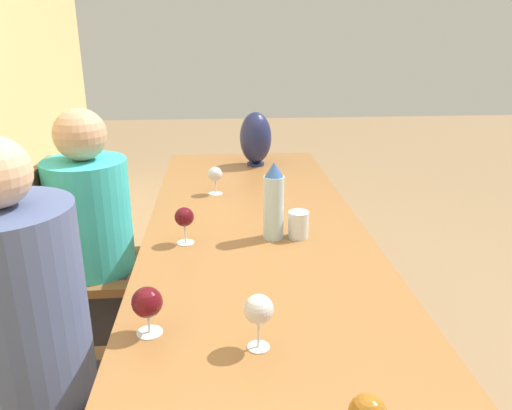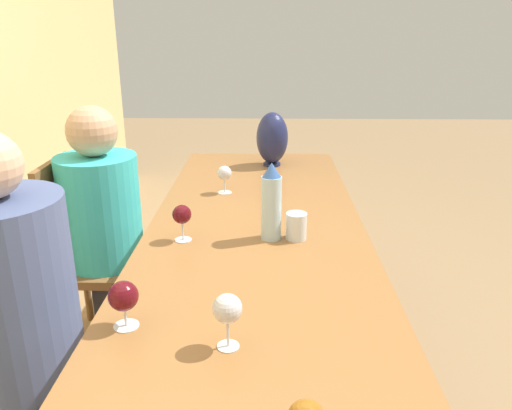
{
  "view_description": "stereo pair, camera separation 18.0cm",
  "coord_description": "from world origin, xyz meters",
  "px_view_note": "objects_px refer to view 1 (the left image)",
  "views": [
    {
      "loc": [
        -1.55,
        0.14,
        1.51
      ],
      "look_at": [
        0.28,
        0.0,
        0.85
      ],
      "focal_mm": 35.0,
      "sensor_mm": 36.0,
      "label": 1
    },
    {
      "loc": [
        -1.55,
        -0.04,
        1.51
      ],
      "look_at": [
        0.28,
        0.0,
        0.85
      ],
      "focal_mm": 35.0,
      "sensor_mm": 36.0,
      "label": 2
    }
  ],
  "objects_px": {
    "vase": "(256,138)",
    "wine_glass_4": "(184,218)",
    "wine_glass_1": "(147,303)",
    "person_far": "(95,231)",
    "chair_near": "(7,380)",
    "wine_glass_2": "(215,175)",
    "chair_far": "(79,259)",
    "water_bottle": "(274,202)",
    "person_near": "(29,333)",
    "wine_glass_0": "(259,310)",
    "water_tumbler": "(298,225)"
  },
  "relations": [
    {
      "from": "wine_glass_1",
      "to": "chair_near",
      "type": "bearing_deg",
      "value": 71.64
    },
    {
      "from": "water_bottle",
      "to": "vase",
      "type": "bearing_deg",
      "value": -0.59
    },
    {
      "from": "chair_far",
      "to": "person_near",
      "type": "distance_m",
      "value": 0.86
    },
    {
      "from": "wine_glass_2",
      "to": "chair_far",
      "type": "bearing_deg",
      "value": 103.02
    },
    {
      "from": "wine_glass_4",
      "to": "person_far",
      "type": "height_order",
      "value": "person_far"
    },
    {
      "from": "wine_glass_2",
      "to": "chair_far",
      "type": "height_order",
      "value": "chair_far"
    },
    {
      "from": "wine_glass_4",
      "to": "chair_near",
      "type": "height_order",
      "value": "chair_near"
    },
    {
      "from": "water_tumbler",
      "to": "person_near",
      "type": "bearing_deg",
      "value": 117.14
    },
    {
      "from": "water_bottle",
      "to": "wine_glass_2",
      "type": "distance_m",
      "value": 0.59
    },
    {
      "from": "vase",
      "to": "person_far",
      "type": "distance_m",
      "value": 1.05
    },
    {
      "from": "water_tumbler",
      "to": "wine_glass_2",
      "type": "height_order",
      "value": "wine_glass_2"
    },
    {
      "from": "wine_glass_0",
      "to": "water_bottle",
      "type": "bearing_deg",
      "value": -9.24
    },
    {
      "from": "wine_glass_4",
      "to": "wine_glass_1",
      "type": "bearing_deg",
      "value": 173.91
    },
    {
      "from": "wine_glass_0",
      "to": "person_far",
      "type": "relative_size",
      "value": 0.12
    },
    {
      "from": "water_bottle",
      "to": "water_tumbler",
      "type": "height_order",
      "value": "water_bottle"
    },
    {
      "from": "water_bottle",
      "to": "vase",
      "type": "distance_m",
      "value": 1.05
    },
    {
      "from": "vase",
      "to": "chair_far",
      "type": "bearing_deg",
      "value": 127.05
    },
    {
      "from": "wine_glass_0",
      "to": "wine_glass_4",
      "type": "relative_size",
      "value": 1.06
    },
    {
      "from": "wine_glass_2",
      "to": "water_tumbler",
      "type": "bearing_deg",
      "value": -149.88
    },
    {
      "from": "vase",
      "to": "wine_glass_4",
      "type": "height_order",
      "value": "vase"
    },
    {
      "from": "wine_glass_1",
      "to": "water_tumbler",
      "type": "bearing_deg",
      "value": -39.24
    },
    {
      "from": "person_far",
      "to": "wine_glass_0",
      "type": "bearing_deg",
      "value": -148.64
    },
    {
      "from": "person_near",
      "to": "person_far",
      "type": "relative_size",
      "value": 1.05
    },
    {
      "from": "water_bottle",
      "to": "chair_near",
      "type": "distance_m",
      "value": 1.04
    },
    {
      "from": "vase",
      "to": "person_far",
      "type": "xyz_separation_m",
      "value": [
        -0.65,
        0.78,
        -0.27
      ]
    },
    {
      "from": "wine_glass_0",
      "to": "person_far",
      "type": "height_order",
      "value": "person_far"
    },
    {
      "from": "wine_glass_0",
      "to": "chair_near",
      "type": "relative_size",
      "value": 0.16
    },
    {
      "from": "wine_glass_0",
      "to": "chair_near",
      "type": "height_order",
      "value": "chair_near"
    },
    {
      "from": "water_tumbler",
      "to": "wine_glass_0",
      "type": "bearing_deg",
      "value": 163.14
    },
    {
      "from": "wine_glass_2",
      "to": "chair_near",
      "type": "xyz_separation_m",
      "value": [
        -0.99,
        0.64,
        -0.34
      ]
    },
    {
      "from": "water_bottle",
      "to": "wine_glass_4",
      "type": "xyz_separation_m",
      "value": [
        -0.03,
        0.33,
        -0.04
      ]
    },
    {
      "from": "water_tumbler",
      "to": "wine_glass_1",
      "type": "distance_m",
      "value": 0.77
    },
    {
      "from": "chair_near",
      "to": "person_far",
      "type": "distance_m",
      "value": 0.85
    },
    {
      "from": "water_tumbler",
      "to": "chair_far",
      "type": "bearing_deg",
      "value": 67.39
    },
    {
      "from": "person_near",
      "to": "person_far",
      "type": "bearing_deg",
      "value": -0.03
    },
    {
      "from": "wine_glass_4",
      "to": "person_near",
      "type": "height_order",
      "value": "person_near"
    },
    {
      "from": "wine_glass_4",
      "to": "person_far",
      "type": "distance_m",
      "value": 0.64
    },
    {
      "from": "vase",
      "to": "person_near",
      "type": "distance_m",
      "value": 1.7
    },
    {
      "from": "wine_glass_0",
      "to": "wine_glass_4",
      "type": "distance_m",
      "value": 0.69
    },
    {
      "from": "wine_glass_2",
      "to": "vase",
      "type": "bearing_deg",
      "value": -24.45
    },
    {
      "from": "vase",
      "to": "wine_glass_1",
      "type": "height_order",
      "value": "vase"
    },
    {
      "from": "wine_glass_1",
      "to": "person_far",
      "type": "relative_size",
      "value": 0.11
    },
    {
      "from": "chair_far",
      "to": "person_far",
      "type": "xyz_separation_m",
      "value": [
        -0.0,
        -0.09,
        0.14
      ]
    },
    {
      "from": "water_tumbler",
      "to": "chair_near",
      "type": "distance_m",
      "value": 1.09
    },
    {
      "from": "vase",
      "to": "person_near",
      "type": "bearing_deg",
      "value": 152.46
    },
    {
      "from": "chair_far",
      "to": "water_bottle",
      "type": "bearing_deg",
      "value": -114.71
    },
    {
      "from": "water_bottle",
      "to": "wine_glass_0",
      "type": "xyz_separation_m",
      "value": [
        -0.68,
        0.11,
        -0.04
      ]
    },
    {
      "from": "wine_glass_0",
      "to": "chair_far",
      "type": "xyz_separation_m",
      "value": [
        1.08,
        0.75,
        -0.36
      ]
    },
    {
      "from": "wine_glass_1",
      "to": "wine_glass_4",
      "type": "relative_size",
      "value": 0.95
    },
    {
      "from": "vase",
      "to": "person_far",
      "type": "height_order",
      "value": "person_far"
    }
  ]
}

